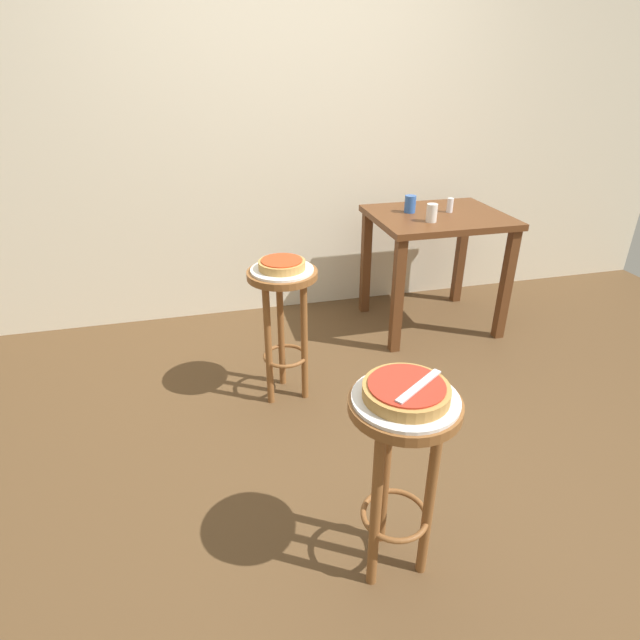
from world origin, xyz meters
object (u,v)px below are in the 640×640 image
pizza_middle (282,264)px  cup_far_edge (410,204)px  serving_plate_middle (282,270)px  dining_table (436,235)px  serving_plate_foreground (406,399)px  condiment_shaker (450,205)px  pizza_foreground (406,391)px  cup_near_edge (432,213)px  stool_middle (283,308)px  pizza_server_knife (419,386)px  stool_foreground (401,452)px

pizza_middle → cup_far_edge: size_ratio=2.13×
serving_plate_middle → dining_table: bearing=28.2°
serving_plate_foreground → condiment_shaker: (1.04, 1.77, 0.09)m
serving_plate_middle → serving_plate_foreground: bearing=-81.4°
serving_plate_foreground → dining_table: 1.99m
pizza_foreground → cup_far_edge: cup_far_edge is taller
serving_plate_foreground → cup_near_edge: bearing=62.6°
serving_plate_foreground → serving_plate_middle: same height
serving_plate_foreground → condiment_shaker: size_ratio=3.68×
serving_plate_middle → dining_table: (1.12, 0.60, -0.10)m
pizza_middle → serving_plate_middle: bearing=180.0°
pizza_foreground → stool_middle: size_ratio=0.37×
stool_middle → pizza_server_knife: bearing=-80.1°
cup_far_edge → pizza_server_knife: 2.00m
stool_middle → condiment_shaker: bearing=27.4°
serving_plate_middle → dining_table: size_ratio=0.37×
serving_plate_foreground → stool_middle: bearing=98.6°
serving_plate_middle → stool_middle: bearing=0.0°
serving_plate_foreground → pizza_foreground: bearing=0.0°
stool_foreground → serving_plate_middle: serving_plate_middle is taller
pizza_server_knife → cup_near_edge: bearing=29.3°
pizza_foreground → pizza_server_knife: bearing=-33.7°
stool_foreground → pizza_server_knife: bearing=-33.7°
stool_foreground → cup_near_edge: size_ratio=6.71×
dining_table → cup_near_edge: (-0.12, -0.15, 0.20)m
serving_plate_foreground → stool_foreground: bearing=-90.0°
stool_middle → serving_plate_middle: size_ratio=2.34×
pizza_foreground → cup_near_edge: bearing=62.6°
serving_plate_middle → condiment_shaker: 1.37m
stool_middle → condiment_shaker: size_ratio=8.08×
pizza_foreground → serving_plate_middle: pizza_foreground is taller
dining_table → condiment_shaker: condiment_shaker is taller
serving_plate_foreground → cup_far_edge: bearing=66.7°
dining_table → cup_near_edge: size_ratio=7.75×
cup_far_edge → cup_near_edge: bearing=-79.9°
cup_far_edge → serving_plate_foreground: bearing=-113.3°
cup_near_edge → pizza_server_knife: bearing=-116.2°
serving_plate_middle → cup_near_edge: size_ratio=2.87×
serving_plate_middle → pizza_middle: 0.03m
cup_near_edge → pizza_middle: bearing=-155.6°
condiment_shaker → pizza_foreground: bearing=-120.4°
serving_plate_foreground → cup_near_edge: (0.83, 1.60, 0.10)m
dining_table → cup_far_edge: cup_far_edge is taller
serving_plate_middle → pizza_foreground: bearing=-81.4°
dining_table → cup_far_edge: bearing=153.4°
pizza_foreground → stool_middle: bearing=98.6°
stool_middle → dining_table: bearing=28.2°
pizza_middle → dining_table: 1.28m
cup_near_edge → dining_table: bearing=50.4°
stool_middle → pizza_server_knife: pizza_server_knife is taller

